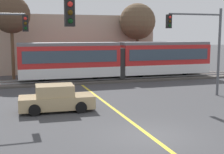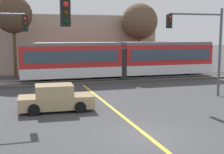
# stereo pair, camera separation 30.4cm
# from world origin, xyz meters

# --- Properties ---
(ground_plane) EXTENTS (200.00, 200.00, 0.00)m
(ground_plane) POSITION_xyz_m (0.00, 0.00, 0.00)
(ground_plane) COLOR #3D3D3F
(track_bed) EXTENTS (120.00, 4.00, 0.18)m
(track_bed) POSITION_xyz_m (0.00, 16.27, 0.09)
(track_bed) COLOR #4C4742
(track_bed) RESTS_ON ground
(rail_near) EXTENTS (120.00, 0.08, 0.10)m
(rail_near) POSITION_xyz_m (0.00, 15.55, 0.23)
(rail_near) COLOR #939399
(rail_near) RESTS_ON track_bed
(rail_far) EXTENTS (120.00, 0.08, 0.10)m
(rail_far) POSITION_xyz_m (0.00, 16.99, 0.23)
(rail_far) COLOR #939399
(rail_far) RESTS_ON track_bed
(light_rail_tram) EXTENTS (18.50, 2.64, 3.43)m
(light_rail_tram) POSITION_xyz_m (3.99, 16.26, 2.05)
(light_rail_tram) COLOR silver
(light_rail_tram) RESTS_ON track_bed
(lane_centre_line) EXTENTS (0.20, 17.12, 0.01)m
(lane_centre_line) POSITION_xyz_m (0.00, 5.71, 0.00)
(lane_centre_line) COLOR gold
(lane_centre_line) RESTS_ON ground
(sedan_crossing) EXTENTS (4.27, 2.05, 1.52)m
(sedan_crossing) POSITION_xyz_m (-3.28, 5.76, 0.70)
(sedan_crossing) COLOR tan
(sedan_crossing) RESTS_ON ground
(traffic_light_mid_right) EXTENTS (4.25, 0.38, 6.14)m
(traffic_light_mid_right) POSITION_xyz_m (6.94, 6.97, 4.09)
(traffic_light_mid_right) COLOR #515459
(traffic_light_mid_right) RESTS_ON ground
(bare_tree_west) EXTENTS (3.59, 3.59, 8.02)m
(bare_tree_west) POSITION_xyz_m (-5.62, 19.79, 6.18)
(bare_tree_west) COLOR brown
(bare_tree_west) RESTS_ON ground
(bare_tree_east) EXTENTS (4.08, 4.08, 7.83)m
(bare_tree_east) POSITION_xyz_m (7.99, 21.48, 5.77)
(bare_tree_east) COLOR brown
(bare_tree_east) RESTS_ON ground
(building_backdrop_far) EXTENTS (26.27, 6.00, 6.50)m
(building_backdrop_far) POSITION_xyz_m (-2.64, 25.67, 3.25)
(building_backdrop_far) COLOR tan
(building_backdrop_far) RESTS_ON ground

